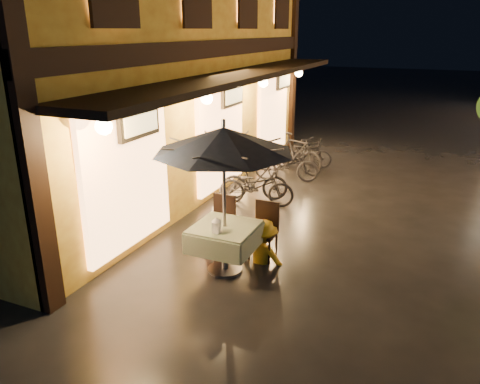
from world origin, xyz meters
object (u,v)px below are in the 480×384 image
at_px(person_orange, 217,216).
at_px(person_yellow, 263,221).
at_px(cafe_table, 225,237).
at_px(patio_umbrella, 224,140).
at_px(table_lantern, 217,224).
at_px(bicycle_0, 256,186).

distance_m(person_orange, person_yellow, 0.83).
bearing_deg(person_yellow, cafe_table, 49.73).
bearing_deg(person_orange, patio_umbrella, 107.55).
bearing_deg(table_lantern, patio_umbrella, 90.00).
height_order(patio_umbrella, person_yellow, patio_umbrella).
bearing_deg(table_lantern, cafe_table, 90.00).
bearing_deg(table_lantern, person_orange, 116.06).
bearing_deg(person_yellow, bicycle_0, -68.99).
distance_m(patio_umbrella, person_yellow, 1.60).
distance_m(cafe_table, bicycle_0, 3.05).
relative_size(patio_umbrella, person_orange, 1.81).
distance_m(patio_umbrella, person_orange, 1.62).
xyz_separation_m(cafe_table, person_orange, (-0.40, 0.55, 0.09)).
bearing_deg(person_yellow, person_orange, -2.08).
distance_m(person_yellow, bicycle_0, 2.66).
height_order(person_yellow, bicycle_0, person_yellow).
xyz_separation_m(table_lantern, person_yellow, (0.43, 0.84, -0.21)).
bearing_deg(cafe_table, person_yellow, 52.83).
bearing_deg(table_lantern, person_yellow, 63.15).
bearing_deg(cafe_table, bicycle_0, 102.40).
bearing_deg(patio_umbrella, bicycle_0, 102.40).
xyz_separation_m(person_orange, bicycle_0, (-0.25, 2.43, -0.24)).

